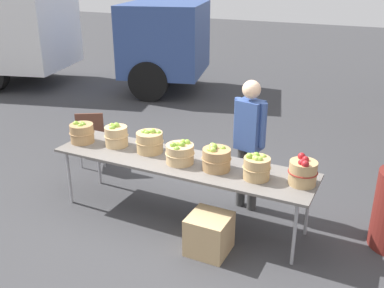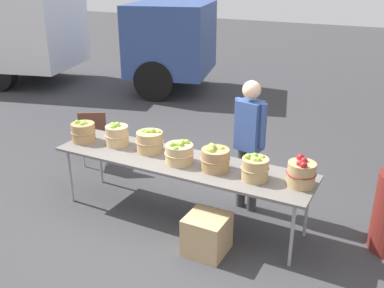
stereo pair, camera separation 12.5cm
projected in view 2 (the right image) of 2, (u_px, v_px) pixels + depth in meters
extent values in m
plane|color=#38383A|center=(181.00, 217.00, 5.32)|extent=(40.00, 40.00, 0.00)
cube|color=slate|center=(180.00, 162.00, 5.04)|extent=(3.10, 0.76, 0.03)
cylinder|color=#99999E|center=(70.00, 176.00, 5.55)|extent=(0.04, 0.04, 0.72)
cylinder|color=#99999E|center=(292.00, 235.00, 4.33)|extent=(0.04, 0.04, 0.72)
cylinder|color=#99999E|center=(100.00, 159.00, 6.05)|extent=(0.04, 0.04, 0.72)
cylinder|color=#99999E|center=(307.00, 208.00, 4.82)|extent=(0.04, 0.04, 0.72)
cylinder|color=#A87F51|center=(83.00, 132.00, 5.57)|extent=(0.30, 0.30, 0.24)
torus|color=#A87F51|center=(83.00, 131.00, 5.56)|extent=(0.32, 0.32, 0.01)
sphere|color=#7AA833|center=(82.00, 125.00, 5.48)|extent=(0.07, 0.07, 0.07)
sphere|color=#8CB738|center=(77.00, 123.00, 5.54)|extent=(0.07, 0.07, 0.07)
sphere|color=#9EC647|center=(83.00, 123.00, 5.55)|extent=(0.07, 0.07, 0.07)
sphere|color=#7AA833|center=(85.00, 124.00, 5.52)|extent=(0.06, 0.06, 0.06)
cylinder|color=tan|center=(117.00, 136.00, 5.44)|extent=(0.28, 0.28, 0.25)
torus|color=tan|center=(117.00, 135.00, 5.43)|extent=(0.30, 0.30, 0.01)
sphere|color=#7AA833|center=(116.00, 126.00, 5.42)|extent=(0.07, 0.07, 0.07)
sphere|color=#8CB738|center=(117.00, 125.00, 5.40)|extent=(0.08, 0.08, 0.08)
sphere|color=#8CB738|center=(113.00, 125.00, 5.46)|extent=(0.08, 0.08, 0.08)
sphere|color=#7AA833|center=(113.00, 128.00, 5.35)|extent=(0.08, 0.08, 0.08)
cylinder|color=tan|center=(150.00, 142.00, 5.25)|extent=(0.32, 0.32, 0.24)
torus|color=tan|center=(150.00, 141.00, 5.25)|extent=(0.34, 0.34, 0.01)
sphere|color=#7AA833|center=(144.00, 132.00, 5.24)|extent=(0.08, 0.08, 0.08)
sphere|color=#7AA833|center=(147.00, 133.00, 5.21)|extent=(0.07, 0.07, 0.07)
sphere|color=#8CB738|center=(153.00, 131.00, 5.21)|extent=(0.08, 0.08, 0.08)
sphere|color=#7AA833|center=(159.00, 133.00, 5.21)|extent=(0.07, 0.07, 0.07)
cylinder|color=tan|center=(179.00, 154.00, 4.95)|extent=(0.32, 0.32, 0.22)
torus|color=tan|center=(179.00, 153.00, 4.95)|extent=(0.34, 0.34, 0.01)
sphere|color=#8CB738|center=(183.00, 142.00, 4.96)|extent=(0.07, 0.07, 0.07)
sphere|color=#8CB738|center=(179.00, 145.00, 4.91)|extent=(0.07, 0.07, 0.07)
sphere|color=#7AA833|center=(176.00, 149.00, 4.81)|extent=(0.08, 0.08, 0.08)
sphere|color=#7AA833|center=(172.00, 145.00, 4.88)|extent=(0.07, 0.07, 0.07)
sphere|color=#7AA833|center=(181.00, 145.00, 4.88)|extent=(0.07, 0.07, 0.07)
sphere|color=#8CB738|center=(186.00, 143.00, 4.96)|extent=(0.08, 0.08, 0.08)
sphere|color=#8CB738|center=(176.00, 145.00, 4.92)|extent=(0.08, 0.08, 0.08)
cylinder|color=#A87F51|center=(215.00, 160.00, 4.78)|extent=(0.31, 0.31, 0.24)
torus|color=#A87F51|center=(215.00, 159.00, 4.77)|extent=(0.33, 0.33, 0.01)
sphere|color=#9EC647|center=(211.00, 148.00, 4.72)|extent=(0.07, 0.07, 0.07)
sphere|color=#9EC647|center=(212.00, 146.00, 4.79)|extent=(0.08, 0.08, 0.08)
sphere|color=#8CB738|center=(213.00, 147.00, 4.76)|extent=(0.07, 0.07, 0.07)
sphere|color=#8CB738|center=(222.00, 149.00, 4.76)|extent=(0.07, 0.07, 0.07)
sphere|color=#7AA833|center=(209.00, 151.00, 4.71)|extent=(0.07, 0.07, 0.07)
sphere|color=#9EC647|center=(211.00, 150.00, 4.68)|extent=(0.07, 0.07, 0.07)
cylinder|color=tan|center=(255.00, 169.00, 4.56)|extent=(0.28, 0.28, 0.24)
torus|color=tan|center=(255.00, 168.00, 4.56)|extent=(0.30, 0.30, 0.01)
sphere|color=#9EC647|center=(253.00, 160.00, 4.51)|extent=(0.08, 0.08, 0.08)
sphere|color=#9EC647|center=(258.00, 161.00, 4.48)|extent=(0.08, 0.08, 0.08)
sphere|color=#9EC647|center=(255.00, 160.00, 4.48)|extent=(0.07, 0.07, 0.07)
sphere|color=#7AA833|center=(255.00, 156.00, 4.57)|extent=(0.07, 0.07, 0.07)
sphere|color=#8CB738|center=(248.00, 157.00, 4.52)|extent=(0.07, 0.07, 0.07)
sphere|color=#9EC647|center=(262.00, 158.00, 4.56)|extent=(0.07, 0.07, 0.07)
cylinder|color=tan|center=(301.00, 174.00, 4.43)|extent=(0.28, 0.28, 0.25)
torus|color=maroon|center=(301.00, 173.00, 4.43)|extent=(0.30, 0.30, 0.01)
sphere|color=maroon|center=(302.00, 163.00, 4.40)|extent=(0.07, 0.07, 0.07)
sphere|color=maroon|center=(304.00, 165.00, 4.29)|extent=(0.08, 0.08, 0.08)
sphere|color=maroon|center=(300.00, 164.00, 4.33)|extent=(0.08, 0.08, 0.08)
sphere|color=maroon|center=(304.00, 161.00, 4.41)|extent=(0.07, 0.07, 0.07)
sphere|color=maroon|center=(300.00, 158.00, 4.46)|extent=(0.08, 0.08, 0.08)
cylinder|color=#3F3F3F|center=(253.00, 181.00, 5.34)|extent=(0.12, 0.12, 0.80)
cylinder|color=#3F3F3F|center=(241.00, 177.00, 5.44)|extent=(0.12, 0.12, 0.80)
cube|color=#334C8C|center=(250.00, 126.00, 5.13)|extent=(0.34, 0.28, 0.60)
sphere|color=beige|center=(252.00, 90.00, 4.96)|extent=(0.22, 0.22, 0.22)
cylinder|color=#334C8C|center=(263.00, 126.00, 5.01)|extent=(0.08, 0.08, 0.53)
cylinder|color=#334C8C|center=(238.00, 120.00, 5.22)|extent=(0.08, 0.08, 0.53)
cube|color=#334C8C|center=(172.00, 38.00, 10.31)|extent=(2.29, 2.50, 1.60)
cube|color=black|center=(207.00, 25.00, 10.02)|extent=(0.51, 1.71, 0.80)
cylinder|color=black|center=(175.00, 64.00, 11.50)|extent=(0.94, 0.51, 0.90)
cylinder|color=black|center=(154.00, 81.00, 9.78)|extent=(0.94, 0.51, 0.90)
cylinder|color=black|center=(39.00, 57.00, 12.28)|extent=(0.94, 0.51, 0.90)
cube|color=brown|center=(95.00, 135.00, 6.66)|extent=(0.55, 0.55, 0.04)
cube|color=brown|center=(92.00, 126.00, 6.41)|extent=(0.36, 0.23, 0.40)
cylinder|color=gray|center=(109.00, 145.00, 6.91)|extent=(0.02, 0.02, 0.42)
cylinder|color=gray|center=(87.00, 145.00, 6.89)|extent=(0.02, 0.02, 0.42)
cylinder|color=gray|center=(106.00, 153.00, 6.60)|extent=(0.02, 0.02, 0.42)
cylinder|color=gray|center=(84.00, 154.00, 6.58)|extent=(0.02, 0.02, 0.42)
cube|color=tan|center=(207.00, 234.00, 4.61)|extent=(0.42, 0.42, 0.42)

